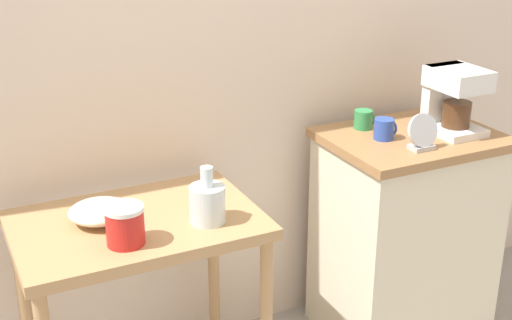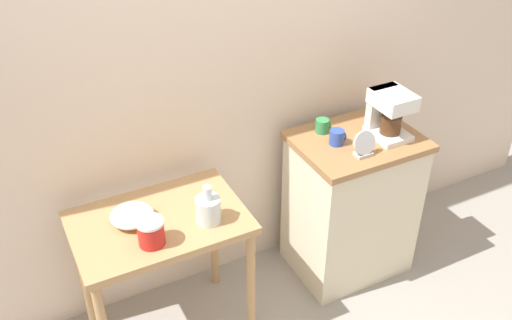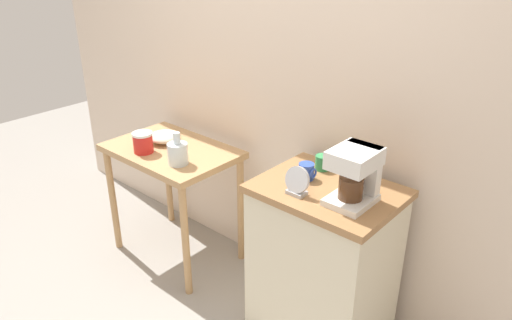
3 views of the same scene
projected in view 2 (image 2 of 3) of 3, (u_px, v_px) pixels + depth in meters
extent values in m
plane|color=gray|center=(262.00, 295.00, 3.32)|extent=(8.00, 8.00, 0.00)
cube|color=beige|center=(246.00, 40.00, 2.87)|extent=(4.40, 0.10, 2.80)
cube|color=tan|center=(159.00, 223.00, 2.69)|extent=(0.81, 0.55, 0.04)
cylinder|color=tan|center=(251.00, 288.00, 2.86)|extent=(0.04, 0.04, 0.74)
cylinder|color=tan|center=(83.00, 276.00, 2.94)|extent=(0.04, 0.04, 0.74)
cylinder|color=tan|center=(214.00, 233.00, 3.21)|extent=(0.04, 0.04, 0.74)
cube|color=beige|center=(350.00, 207.00, 3.31)|extent=(0.64, 0.49, 0.86)
cube|color=#9E7044|center=(358.00, 141.00, 3.07)|extent=(0.67, 0.52, 0.04)
cylinder|color=beige|center=(133.00, 221.00, 2.66)|extent=(0.09, 0.09, 0.01)
ellipsoid|color=beige|center=(132.00, 215.00, 2.64)|extent=(0.21, 0.21, 0.06)
cylinder|color=silver|center=(208.00, 210.00, 2.63)|extent=(0.12, 0.12, 0.13)
cylinder|color=silver|center=(207.00, 193.00, 2.58)|extent=(0.04, 0.04, 0.07)
cylinder|color=red|center=(151.00, 233.00, 2.51)|extent=(0.12, 0.12, 0.11)
cylinder|color=white|center=(150.00, 222.00, 2.47)|extent=(0.12, 0.12, 0.01)
cube|color=white|center=(388.00, 134.00, 3.07)|extent=(0.18, 0.22, 0.03)
cube|color=white|center=(381.00, 108.00, 3.07)|extent=(0.16, 0.05, 0.26)
cube|color=white|center=(393.00, 100.00, 2.96)|extent=(0.18, 0.22, 0.08)
cylinder|color=#4C2D19|center=(391.00, 124.00, 3.03)|extent=(0.11, 0.11, 0.10)
cylinder|color=#2D4CAD|center=(337.00, 137.00, 2.99)|extent=(0.08, 0.08, 0.08)
torus|color=#2D4CAD|center=(343.00, 135.00, 3.01)|extent=(0.01, 0.06, 0.06)
cylinder|color=#338C4C|center=(322.00, 126.00, 3.10)|extent=(0.07, 0.07, 0.08)
torus|color=#338C4C|center=(328.00, 124.00, 3.11)|extent=(0.01, 0.05, 0.05)
cube|color=#B2B5BA|center=(363.00, 154.00, 2.92)|extent=(0.09, 0.06, 0.02)
cylinder|color=#B2B5BA|center=(364.00, 143.00, 2.88)|extent=(0.13, 0.05, 0.12)
cylinder|color=black|center=(365.00, 143.00, 2.88)|extent=(0.11, 0.04, 0.10)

